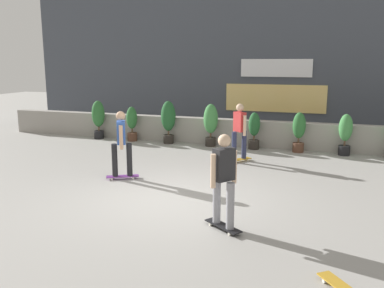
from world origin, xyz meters
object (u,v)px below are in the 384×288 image
skater_mid_plaza (224,178)px  potted_plant_1 (132,122)px  potted_plant_6 (345,133)px  skater_far_left (121,142)px  skateboard_near_camera (342,287)px  potted_plant_0 (98,117)px  potted_plant_2 (168,119)px  skater_far_right (239,130)px  potted_plant_3 (211,122)px  potted_plant_5 (299,130)px  potted_plant_4 (254,129)px

skater_mid_plaza → potted_plant_1: bearing=127.3°
potted_plant_6 → skater_far_left: bearing=-139.4°
skater_far_left → skateboard_near_camera: size_ratio=2.26×
potted_plant_0 → potted_plant_2: (2.82, 0.00, 0.05)m
skater_far_left → skater_mid_plaza: size_ratio=1.00×
potted_plant_0 → potted_plant_2: potted_plant_2 is taller
skater_far_right → skater_mid_plaza: (0.79, -4.93, 0.00)m
potted_plant_6 → skater_far_right: 3.48m
potted_plant_3 → skater_far_left: size_ratio=0.86×
potted_plant_5 → skater_far_right: (-1.53, -1.87, 0.23)m
potted_plant_5 → potted_plant_2: bearing=-180.0°
potted_plant_2 → potted_plant_6: size_ratio=1.17×
potted_plant_1 → skater_mid_plaza: (5.17, -6.80, 0.26)m
potted_plant_2 → potted_plant_6: 5.88m
potted_plant_1 → skater_mid_plaza: skater_mid_plaza is taller
potted_plant_2 → potted_plant_4: bearing=0.0°
potted_plant_0 → skateboard_near_camera: (8.51, -8.25, -0.76)m
potted_plant_4 → potted_plant_5: size_ratio=0.95×
potted_plant_6 → skater_far_left: (-5.30, -4.55, 0.23)m
potted_plant_0 → potted_plant_6: bearing=0.0°
potted_plant_2 → skater_mid_plaza: bearing=-61.2°
potted_plant_6 → skateboard_near_camera: size_ratio=1.72×
potted_plant_2 → skater_far_left: size_ratio=0.89×
skateboard_near_camera → skater_mid_plaza: bearing=143.3°
potted_plant_5 → skateboard_near_camera: potted_plant_5 is taller
potted_plant_2 → skater_far_right: (2.95, -1.87, 0.06)m
skater_mid_plaza → skater_far_left: bearing=144.5°
potted_plant_4 → potted_plant_2: bearing=-180.0°
skateboard_near_camera → potted_plant_1: bearing=130.8°
potted_plant_2 → skater_far_left: skater_far_left is taller
potted_plant_3 → potted_plant_4: size_ratio=1.18×
potted_plant_6 → skater_far_left: 6.99m
potted_plant_0 → potted_plant_6: 8.70m
potted_plant_1 → potted_plant_2: size_ratio=0.83×
potted_plant_4 → potted_plant_6: size_ratio=0.95×
potted_plant_3 → potted_plant_1: bearing=180.0°
potted_plant_1 → potted_plant_0: bearing=-180.0°
potted_plant_3 → skater_far_right: bearing=-53.2°
potted_plant_0 → skater_mid_plaza: size_ratio=0.84×
potted_plant_2 → potted_plant_3: potted_plant_2 is taller
potted_plant_0 → skater_far_left: bearing=-53.2°
potted_plant_1 → potted_plant_2: (1.43, -0.00, 0.19)m
potted_plant_3 → skater_mid_plaza: 7.14m
potted_plant_3 → potted_plant_5: (2.93, 0.00, -0.13)m
potted_plant_3 → potted_plant_6: (4.33, 0.00, -0.13)m
potted_plant_1 → potted_plant_6: (7.31, -0.00, 0.03)m
potted_plant_0 → skater_far_right: bearing=-18.0°
potted_plant_0 → potted_plant_4: potted_plant_0 is taller
potted_plant_1 → skateboard_near_camera: 10.91m
potted_plant_3 → potted_plant_6: potted_plant_3 is taller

